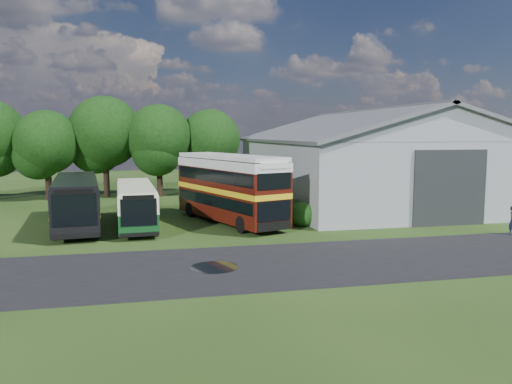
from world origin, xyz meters
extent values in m
plane|color=#1E3711|center=(0.00, 0.00, 0.00)|extent=(120.00, 120.00, 0.00)
cube|color=black|center=(3.00, -3.00, 0.00)|extent=(60.00, 8.00, 0.02)
cylinder|color=black|center=(-1.50, -3.00, 0.00)|extent=(2.20, 2.20, 0.01)
cube|color=gray|center=(15.00, 16.00, 2.75)|extent=(18.00, 24.00, 5.50)
cube|color=#2D3033|center=(15.00, 3.92, 2.50)|extent=(5.20, 0.18, 5.00)
cylinder|color=black|center=(-13.00, 23.50, 1.53)|extent=(0.56, 0.56, 3.06)
sphere|color=black|center=(-13.00, 23.50, 5.27)|extent=(5.78, 5.78, 5.78)
cylinder|color=black|center=(-8.00, 24.80, 1.80)|extent=(0.56, 0.56, 3.60)
sphere|color=black|center=(-8.00, 24.80, 6.20)|extent=(6.80, 6.80, 6.80)
cylinder|color=black|center=(-3.00, 23.80, 1.66)|extent=(0.56, 0.56, 3.31)
sphere|color=black|center=(-3.00, 23.80, 5.70)|extent=(6.26, 6.26, 6.26)
cylinder|color=black|center=(2.00, 24.60, 1.58)|extent=(0.56, 0.56, 3.17)
sphere|color=black|center=(2.00, 24.60, 5.46)|extent=(5.98, 5.98, 5.98)
sphere|color=#194714|center=(5.60, 6.00, 0.00)|extent=(1.70, 1.70, 1.70)
sphere|color=#194714|center=(5.60, 8.00, 0.00)|extent=(1.60, 1.60, 1.60)
sphere|color=#194714|center=(5.60, 10.00, 0.00)|extent=(1.80, 1.80, 1.80)
cube|color=#113E19|center=(-5.06, 8.31, 1.51)|extent=(2.78, 10.05, 2.47)
cube|color=#431009|center=(1.14, 8.29, 2.47)|extent=(6.23, 11.05, 4.30)
cube|color=black|center=(-8.81, 9.05, 1.75)|extent=(3.88, 11.76, 2.87)
camera|label=1|loc=(-4.50, -24.83, 6.01)|focal=35.00mm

